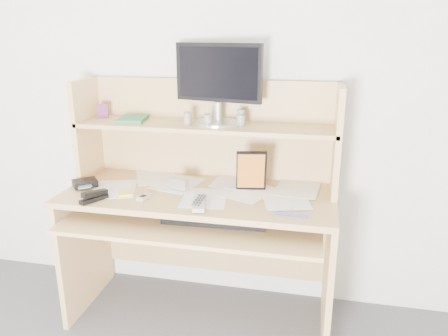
% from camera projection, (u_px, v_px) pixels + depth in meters
% --- Properties ---
extents(back_wall, '(3.60, 0.04, 2.50)m').
position_uv_depth(back_wall, '(212.00, 88.00, 2.42)').
color(back_wall, white).
rests_on(back_wall, floor).
extents(desk, '(1.40, 0.70, 1.30)m').
position_uv_depth(desk, '(203.00, 197.00, 2.36)').
color(desk, tan).
rests_on(desk, floor).
extents(paper_clutter, '(1.32, 0.54, 0.01)m').
position_uv_depth(paper_clutter, '(199.00, 192.00, 2.27)').
color(paper_clutter, white).
rests_on(paper_clutter, desk).
extents(keyboard, '(0.51, 0.20, 0.04)m').
position_uv_depth(keyboard, '(215.00, 217.00, 2.16)').
color(keyboard, black).
rests_on(keyboard, desk).
extents(tv_remote, '(0.10, 0.21, 0.02)m').
position_uv_depth(tv_remote, '(199.00, 203.00, 2.09)').
color(tv_remote, '#A7A7A2').
rests_on(tv_remote, paper_clutter).
extents(flip_phone, '(0.06, 0.08, 0.02)m').
position_uv_depth(flip_phone, '(144.00, 196.00, 2.17)').
color(flip_phone, silver).
rests_on(flip_phone, paper_clutter).
extents(stapler, '(0.10, 0.15, 0.04)m').
position_uv_depth(stapler, '(94.00, 196.00, 2.14)').
color(stapler, black).
rests_on(stapler, paper_clutter).
extents(wallet, '(0.16, 0.15, 0.03)m').
position_uv_depth(wallet, '(85.00, 183.00, 2.34)').
color(wallet, black).
rests_on(wallet, paper_clutter).
extents(sticky_note_pad, '(0.10, 0.10, 0.01)m').
position_uv_depth(sticky_note_pad, '(125.00, 193.00, 2.24)').
color(sticky_note_pad, '#DFEA3D').
rests_on(sticky_note_pad, desk).
extents(digital_camera, '(0.10, 0.06, 0.06)m').
position_uv_depth(digital_camera, '(179.00, 184.00, 2.29)').
color(digital_camera, '#A8A9AB').
rests_on(digital_camera, paper_clutter).
extents(game_case, '(0.16, 0.05, 0.22)m').
position_uv_depth(game_case, '(251.00, 171.00, 2.24)').
color(game_case, black).
rests_on(game_case, paper_clutter).
extents(blue_pen, '(0.16, 0.02, 0.01)m').
position_uv_depth(blue_pen, '(291.00, 214.00, 1.97)').
color(blue_pen, blue).
rests_on(blue_pen, paper_clutter).
extents(card_box, '(0.06, 0.04, 0.08)m').
position_uv_depth(card_box, '(103.00, 111.00, 2.45)').
color(card_box, maroon).
rests_on(card_box, desk).
extents(shelf_book, '(0.17, 0.21, 0.02)m').
position_uv_depth(shelf_book, '(133.00, 119.00, 2.38)').
color(shelf_book, '#2E7544').
rests_on(shelf_book, desk).
extents(chip_stack_a, '(0.05, 0.05, 0.06)m').
position_uv_depth(chip_stack_a, '(208.00, 120.00, 2.25)').
color(chip_stack_a, black).
rests_on(chip_stack_a, desk).
extents(chip_stack_b, '(0.04, 0.04, 0.06)m').
position_uv_depth(chip_stack_b, '(187.00, 118.00, 2.29)').
color(chip_stack_b, white).
rests_on(chip_stack_b, desk).
extents(chip_stack_c, '(0.06, 0.06, 0.05)m').
position_uv_depth(chip_stack_c, '(241.00, 120.00, 2.26)').
color(chip_stack_c, black).
rests_on(chip_stack_c, desk).
extents(chip_stack_d, '(0.05, 0.05, 0.07)m').
position_uv_depth(chip_stack_d, '(240.00, 117.00, 2.30)').
color(chip_stack_d, silver).
rests_on(chip_stack_d, desk).
extents(monitor, '(0.47, 0.24, 0.41)m').
position_uv_depth(monitor, '(218.00, 81.00, 2.26)').
color(monitor, silver).
rests_on(monitor, desk).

